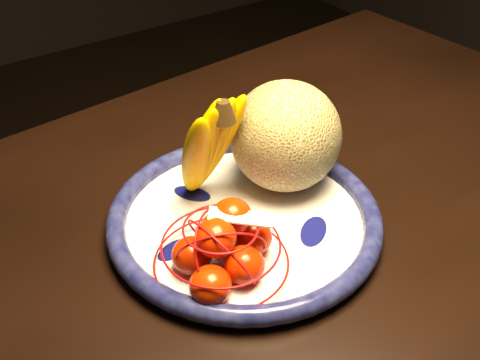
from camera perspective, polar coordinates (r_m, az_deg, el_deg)
dining_table at (r=0.78m, az=-0.47°, el=-12.60°), size 1.59×1.05×0.76m
fruit_bowl at (r=0.77m, az=0.41°, el=-3.72°), size 0.35×0.35×0.03m
cantaloupe at (r=0.79m, az=4.34°, el=4.17°), size 0.15×0.15×0.15m
banana_bunch at (r=0.75m, az=-3.30°, el=3.37°), size 0.11×0.11×0.17m
mandarin_bag at (r=0.69m, az=-1.62°, el=-6.41°), size 0.20×0.20×0.10m
price_tag at (r=0.67m, az=0.06°, el=-3.52°), size 0.07×0.07×0.01m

